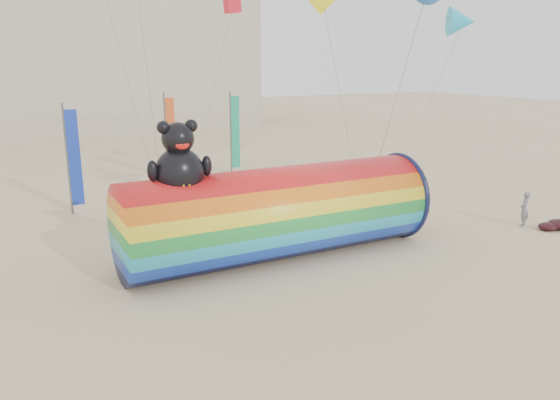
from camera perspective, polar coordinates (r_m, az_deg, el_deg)
name	(u,v)px	position (r m, az deg, el deg)	size (l,w,h in m)	color
ground	(288,282)	(18.20, 0.85, -8.58)	(160.00, 160.00, 0.00)	#CCB58C
windsock_assembly	(278,211)	(19.92, -0.23, -1.11)	(11.57, 3.52, 5.33)	red
kite_handler	(524,209)	(26.13, 24.18, -0.87)	(0.56, 0.37, 1.54)	slate
festival_banners	(167,141)	(31.71, -11.74, 6.08)	(10.95, 5.54, 5.20)	#59595E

